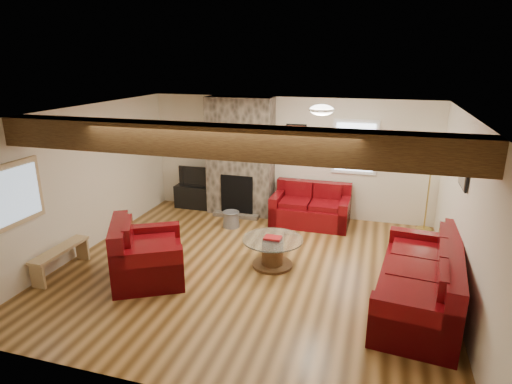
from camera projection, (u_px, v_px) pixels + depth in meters
room at (251, 195)px, 6.51m from camera, size 8.00×8.00×8.00m
oak_beam at (219, 141)px, 5.05m from camera, size 6.00×0.36×0.38m
chimney_breast at (240, 158)px, 9.07m from camera, size 1.40×0.67×2.50m
back_window at (355, 147)px, 8.54m from camera, size 0.90×0.08×1.10m
hatch_window at (13, 195)px, 5.88m from camera, size 0.08×1.00×0.90m
ceiling_dome at (322, 112)px, 6.74m from camera, size 0.40×0.40×0.18m
artwork_back at (296, 137)px, 8.82m from camera, size 0.42×0.06×0.52m
artwork_right at (464, 173)px, 5.84m from camera, size 0.06×0.55×0.42m
sofa_three at (419, 276)px, 5.73m from camera, size 1.24×2.46×0.91m
loveseat at (311, 205)px, 8.65m from camera, size 1.55×0.90×0.82m
armchair_red at (148, 250)px, 6.48m from camera, size 1.45×1.50×0.94m
coffee_table at (273, 252)px, 6.92m from camera, size 0.98×0.98×0.51m
tv_cabinet at (198, 197)px, 9.67m from camera, size 1.02×0.41×0.51m
television at (197, 176)px, 9.53m from camera, size 0.80×0.10×0.46m
floor_lamp at (432, 162)px, 8.05m from camera, size 0.41×0.41×1.62m
pine_bench at (61, 261)px, 6.72m from camera, size 0.25×1.09×0.41m
coal_bucket at (231, 219)px, 8.58m from camera, size 0.35×0.35×0.33m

